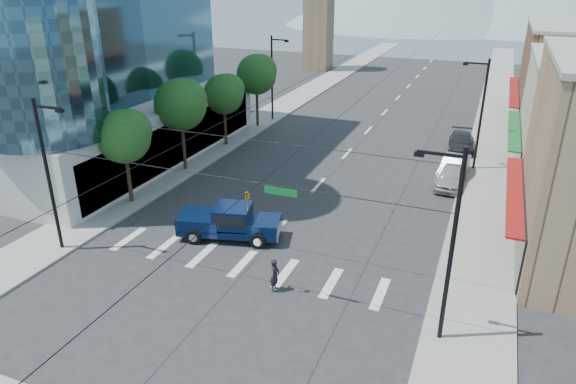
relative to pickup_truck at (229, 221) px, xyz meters
name	(u,v)px	position (x,y,z in m)	size (l,w,h in m)	color
ground	(233,278)	(2.33, -3.99, -1.11)	(160.00, 160.00, 0.00)	#28282B
sidewalk_left	(295,99)	(-9.67, 36.01, -1.03)	(4.00, 120.00, 0.15)	gray
sidewalk_right	(495,118)	(14.33, 36.01, -1.03)	(4.00, 120.00, 0.15)	gray
clock_tower	(319,2)	(-14.17, 58.01, 9.54)	(4.80, 4.80, 20.40)	#8C6B4C
tree_near	(126,135)	(-8.74, 2.10, 3.89)	(3.65, 3.64, 6.71)	black
tree_midnear	(182,103)	(-8.74, 9.10, 4.49)	(4.09, 4.09, 7.52)	black
tree_midfar	(225,93)	(-8.74, 16.10, 3.89)	(3.65, 3.64, 6.71)	black
tree_far	(258,73)	(-8.74, 23.10, 4.49)	(4.09, 4.09, 7.52)	black
signal_rig	(223,207)	(2.53, -4.99, 3.54)	(21.80, 0.20, 9.00)	black
lamp_pole_nw	(273,75)	(-8.33, 26.01, 3.83)	(2.00, 0.25, 9.00)	black
lamp_pole_ne	(480,111)	(13.00, 18.01, 3.83)	(2.00, 0.25, 9.00)	black
pickup_truck	(229,221)	(0.00, 0.00, 0.00)	(6.61, 3.69, 2.12)	#071639
pedestrian	(275,275)	(4.83, -4.17, -0.20)	(0.66, 0.43, 1.80)	black
parked_car_near	(451,176)	(11.73, 13.53, -0.29)	(1.93, 4.80, 1.64)	#B6B5BA
parked_car_mid	(454,167)	(11.73, 15.61, -0.25)	(1.80, 5.17, 1.71)	silver
parked_car_far	(461,143)	(11.73, 22.70, -0.32)	(2.20, 5.42, 1.57)	#29292C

